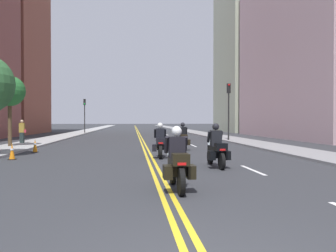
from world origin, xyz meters
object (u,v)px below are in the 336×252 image
Objects in this scene: pedestrian_0 at (22,132)px; street_tree_0 at (10,92)px; traffic_cone_0 at (12,152)px; motorcycle_2 at (160,144)px; motorcycle_1 at (216,150)px; traffic_light_near at (229,101)px; traffic_light_far at (85,110)px; traffic_cone_1 at (35,146)px; motorcycle_3 at (183,139)px; motorcycle_0 at (177,164)px.

street_tree_0 is at bearing -80.53° from pedestrian_0.
traffic_cone_0 is 10.33m from pedestrian_0.
traffic_cone_0 is at bearing -175.66° from motorcycle_2.
motorcycle_1 is 3.06× the size of traffic_cone_0.
traffic_light_near is 23.95m from traffic_light_far.
motorcycle_3 is at bearing 5.16° from traffic_cone_1.
motorcycle_1 is 9.13m from traffic_cone_0.
pedestrian_0 reaches higher than motorcycle_0.
pedestrian_0 is at bearing 112.47° from traffic_cone_1.
pedestrian_0 reaches higher than motorcycle_2.
street_tree_0 is at bearing -93.25° from traffic_light_far.
motorcycle_3 is 11.50m from street_tree_0.
motorcycle_0 is 4.55m from motorcycle_1.
motorcycle_3 is at bearing 70.48° from motorcycle_2.
motorcycle_1 is at bearing -59.94° from motorcycle_2.
motorcycle_3 is (1.68, 4.07, 0.01)m from motorcycle_2.
traffic_cone_1 is at bearing -146.83° from traffic_light_near.
motorcycle_1 is at bearing -21.82° from traffic_cone_0.
traffic_cone_0 is 3.48m from traffic_cone_1.
motorcycle_3 is at bearing -21.62° from pedestrian_0.
traffic_light_far reaches higher than pedestrian_0.
traffic_cone_0 is at bearing -88.04° from traffic_light_far.
street_tree_0 reaches higher than traffic_cone_0.
motorcycle_3 reaches higher than motorcycle_0.
traffic_light_near is (6.73, 12.04, 2.70)m from motorcycle_2.
traffic_light_far is 2.58× the size of pedestrian_0.
motorcycle_2 is at bearing -76.07° from traffic_light_far.
traffic_light_near is at bearing 69.75° from motorcycle_0.
traffic_cone_1 is 5.34m from street_tree_0.
motorcycle_3 is 28.76m from traffic_light_far.
motorcycle_0 is 1.02× the size of motorcycle_3.
pedestrian_0 reaches higher than motorcycle_1.
motorcycle_3 is at bearing 26.94° from traffic_cone_0.
motorcycle_1 is 1.04× the size of motorcycle_2.
traffic_light_near is (5.05, 7.97, 2.69)m from motorcycle_3.
pedestrian_0 is (-16.02, -2.23, -2.42)m from traffic_light_near.
motorcycle_2 is 4.40m from motorcycle_3.
motorcycle_0 is 0.99× the size of motorcycle_2.
motorcycle_2 is 0.45× the size of traffic_light_near.
motorcycle_2 is 13.51m from pedestrian_0.
motorcycle_1 is 7.63m from motorcycle_3.
traffic_cone_1 is 0.41× the size of pedestrian_0.
street_tree_0 is at bearing 120.87° from motorcycle_0.
traffic_light_far is at bearing 86.75° from street_tree_0.
motorcycle_1 is 0.48× the size of traffic_light_far.
traffic_light_near is 16.35m from pedestrian_0.
traffic_light_near is (6.92, 19.67, 2.69)m from motorcycle_0.
motorcycle_1 is 15.33m from street_tree_0.
pedestrian_0 is at bearing 116.68° from motorcycle_0.
motorcycle_0 is 7.64m from motorcycle_2.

